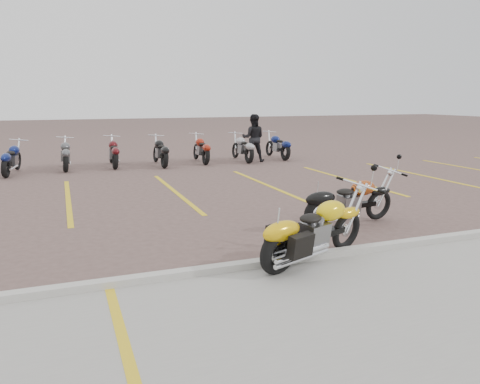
# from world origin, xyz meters

# --- Properties ---
(ground) EXTENTS (100.00, 100.00, 0.00)m
(ground) POSITION_xyz_m (0.00, 0.00, 0.00)
(ground) COLOR brown
(ground) RESTS_ON ground
(concrete_apron) EXTENTS (60.00, 5.00, 0.01)m
(concrete_apron) POSITION_xyz_m (0.00, -4.50, 0.01)
(concrete_apron) COLOR #9E9B93
(concrete_apron) RESTS_ON ground
(curb) EXTENTS (60.00, 0.18, 0.12)m
(curb) POSITION_xyz_m (0.00, -2.00, 0.06)
(curb) COLOR #ADAAA3
(curb) RESTS_ON ground
(parking_stripes) EXTENTS (38.00, 5.50, 0.01)m
(parking_stripes) POSITION_xyz_m (0.00, 4.00, 0.00)
(parking_stripes) COLOR gold
(parking_stripes) RESTS_ON ground
(yellow_cruiser) EXTENTS (2.17, 0.94, 0.93)m
(yellow_cruiser) POSITION_xyz_m (0.68, -2.06, 0.46)
(yellow_cruiser) COLOR black
(yellow_cruiser) RESTS_ON ground
(flame_cruiser) EXTENTS (2.16, 0.45, 0.89)m
(flame_cruiser) POSITION_xyz_m (2.38, -0.46, 0.44)
(flame_cruiser) COLOR black
(flame_cruiser) RESTS_ON ground
(person_b) EXTENTS (1.10, 1.00, 1.85)m
(person_b) POSITION_xyz_m (4.28, 8.91, 0.92)
(person_b) COLOR black
(person_b) RESTS_ON ground
(bg_bike_row) EXTENTS (15.67, 2.05, 1.10)m
(bg_bike_row) POSITION_xyz_m (-1.88, 9.15, 0.55)
(bg_bike_row) COLOR black
(bg_bike_row) RESTS_ON ground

